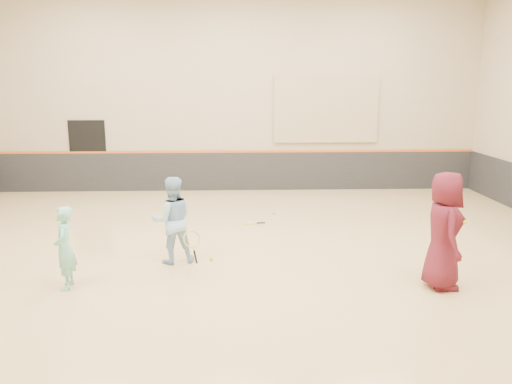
{
  "coord_description": "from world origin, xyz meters",
  "views": [
    {
      "loc": [
        0.08,
        -9.39,
        3.29
      ],
      "look_at": [
        0.45,
        0.4,
        1.15
      ],
      "focal_mm": 35.0,
      "sensor_mm": 36.0,
      "label": 1
    }
  ],
  "objects_px": {
    "instructor": "(172,220)",
    "spare_racket": "(251,221)",
    "girl": "(65,248)",
    "young_man": "(444,230)"
  },
  "relations": [
    {
      "from": "instructor",
      "to": "spare_racket",
      "type": "distance_m",
      "value": 3.06
    },
    {
      "from": "spare_racket",
      "to": "instructor",
      "type": "bearing_deg",
      "value": -120.75
    },
    {
      "from": "girl",
      "to": "spare_racket",
      "type": "height_order",
      "value": "girl"
    },
    {
      "from": "girl",
      "to": "instructor",
      "type": "xyz_separation_m",
      "value": [
        1.59,
        1.16,
        0.13
      ]
    },
    {
      "from": "girl",
      "to": "spare_racket",
      "type": "bearing_deg",
      "value": 132.3
    },
    {
      "from": "young_man",
      "to": "spare_racket",
      "type": "relative_size",
      "value": 2.81
    },
    {
      "from": "girl",
      "to": "spare_racket",
      "type": "relative_size",
      "value": 2.0
    },
    {
      "from": "young_man",
      "to": "spare_racket",
      "type": "xyz_separation_m",
      "value": [
        -3.02,
        3.88,
        -0.88
      ]
    },
    {
      "from": "girl",
      "to": "instructor",
      "type": "distance_m",
      "value": 1.97
    },
    {
      "from": "instructor",
      "to": "girl",
      "type": "bearing_deg",
      "value": 21.61
    }
  ]
}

